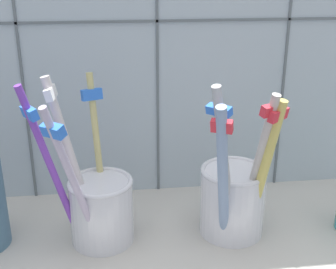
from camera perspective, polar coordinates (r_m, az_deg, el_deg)
The scene contains 4 objects.
counter_slab at distance 52.36cm, azimuth -0.01°, elevation -13.40°, with size 64.00×22.00×2.00cm, color #BCB7AD.
tile_wall_back at distance 55.65cm, azimuth -1.48°, elevation 12.68°, with size 64.00×2.20×45.00cm.
toothbrush_cup_left at distance 49.06cm, azimuth -8.81°, elevation -8.53°, with size 10.46×11.59×18.49cm.
toothbrush_cup_right at distance 50.05cm, azimuth 8.28°, elevation -7.59°, with size 8.47×10.87×18.44cm.
Camera 1 is at (-5.02, -42.82, 30.71)cm, focal length 48.45 mm.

